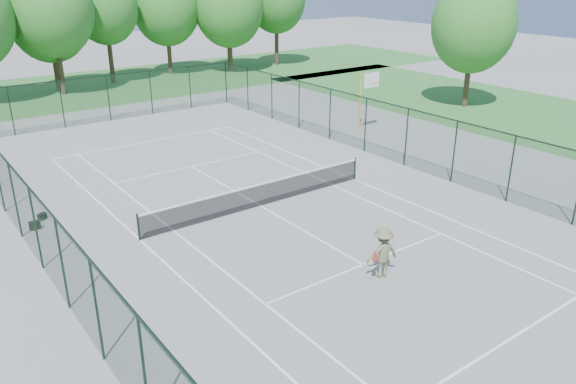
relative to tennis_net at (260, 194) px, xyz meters
name	(u,v)px	position (x,y,z in m)	size (l,w,h in m)	color
ground	(261,206)	(0.00, 0.00, -0.58)	(140.00, 140.00, 0.00)	gray
grass_far	(59,91)	(0.00, 30.00, -0.57)	(80.00, 16.00, 0.01)	#377933
grass_side	(506,110)	(24.00, 4.00, -0.57)	(14.00, 40.00, 0.01)	#377933
court_lines	(261,206)	(0.00, 0.00, -0.57)	(11.05, 23.85, 0.01)	white
tennis_net	(260,194)	(0.00, 0.00, 0.00)	(11.08, 0.08, 1.10)	black
fence_enclosure	(260,172)	(0.00, 0.00, 0.98)	(18.05, 36.05, 3.02)	#1A3C24
tree_line_far	(48,16)	(0.00, 30.00, 5.42)	(39.40, 6.40, 9.70)	#453423
basketball_goal	(366,89)	(12.09, 6.21, 1.99)	(1.20, 1.43, 3.65)	gold
tree_side	(474,24)	(22.46, 6.48, 5.26)	(5.84, 5.84, 9.25)	#453423
sports_bag_a	(35,225)	(-8.42, 3.38, -0.41)	(0.40, 0.24, 0.32)	black
sports_bag_b	(42,216)	(-7.94, 4.20, -0.45)	(0.33, 0.20, 0.26)	black
tennis_player	(383,253)	(-0.05, -7.30, 0.31)	(2.24, 0.87, 1.76)	#656A4A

